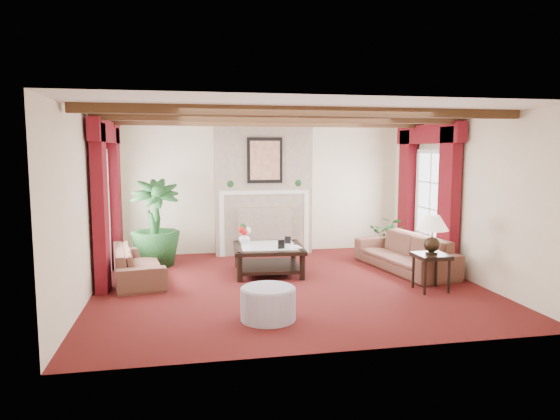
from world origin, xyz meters
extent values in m
plane|color=#3F0B0D|center=(0.00, 0.00, 0.00)|extent=(6.00, 6.00, 0.00)
plane|color=white|center=(0.00, 0.00, 2.70)|extent=(6.00, 6.00, 0.00)
cube|color=beige|center=(0.00, 2.75, 1.35)|extent=(6.00, 0.02, 2.70)
cube|color=beige|center=(-3.00, 0.00, 1.35)|extent=(0.02, 5.50, 2.70)
cube|color=beige|center=(3.00, 0.00, 1.35)|extent=(0.02, 5.50, 2.70)
imported|color=#350E19|center=(-2.39, 0.77, 0.37)|extent=(2.07, 1.11, 0.74)
imported|color=#350E19|center=(2.27, 0.59, 0.42)|extent=(2.38, 1.34, 0.85)
imported|color=black|center=(-2.16, 1.77, 0.45)|extent=(1.20, 1.79, 0.91)
imported|color=black|center=(2.44, 1.67, 0.32)|extent=(1.57, 1.57, 0.65)
cylinder|color=gray|center=(-0.59, -1.59, 0.21)|extent=(0.70, 0.70, 0.41)
imported|color=silver|center=(-0.57, 1.11, 0.59)|extent=(0.24, 0.25, 0.20)
imported|color=black|center=(0.12, 0.53, 0.63)|extent=(0.20, 0.06, 0.27)
camera|label=1|loc=(-1.61, -7.66, 2.14)|focal=32.00mm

